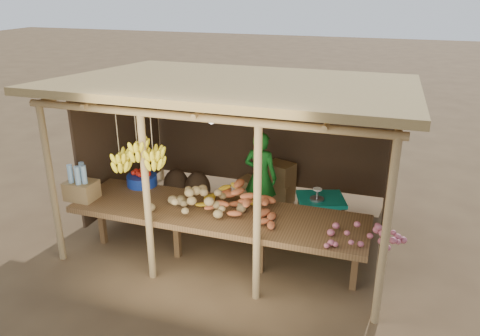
% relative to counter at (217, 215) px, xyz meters
% --- Properties ---
extents(ground, '(60.00, 60.00, 0.00)m').
position_rel_counter_xyz_m(ground, '(-0.00, 0.95, -0.74)').
color(ground, brown).
rests_on(ground, ground).
extents(stall_structure, '(4.70, 3.50, 2.43)m').
position_rel_counter_xyz_m(stall_structure, '(-0.05, 1.05, 1.19)').
color(stall_structure, '#A68555').
rests_on(stall_structure, ground).
extents(counter, '(3.90, 1.05, 0.80)m').
position_rel_counter_xyz_m(counter, '(0.00, 0.00, 0.00)').
color(counter, brown).
rests_on(counter, ground).
extents(potato_heap, '(1.25, 0.89, 0.37)m').
position_rel_counter_xyz_m(potato_heap, '(-0.26, -0.11, 0.25)').
color(potato_heap, '#967C4D').
rests_on(potato_heap, counter).
extents(sweet_potato_heap, '(1.18, 0.89, 0.36)m').
position_rel_counter_xyz_m(sweet_potato_heap, '(0.29, 0.05, 0.24)').
color(sweet_potato_heap, '#BC5A30').
rests_on(sweet_potato_heap, counter).
extents(onion_heap, '(0.99, 0.83, 0.36)m').
position_rel_counter_xyz_m(onion_heap, '(1.90, -0.26, 0.24)').
color(onion_heap, '#B25664').
rests_on(onion_heap, counter).
extents(banana_pile, '(0.71, 0.49, 0.35)m').
position_rel_counter_xyz_m(banana_pile, '(0.07, 0.23, 0.24)').
color(banana_pile, yellow).
rests_on(banana_pile, counter).
extents(tomato_basin, '(0.44, 0.44, 0.23)m').
position_rel_counter_xyz_m(tomato_basin, '(-1.35, 0.45, 0.16)').
color(tomato_basin, navy).
rests_on(tomato_basin, counter).
extents(bottle_box, '(0.41, 0.32, 0.51)m').
position_rel_counter_xyz_m(bottle_box, '(-1.90, -0.23, 0.26)').
color(bottle_box, olive).
rests_on(bottle_box, counter).
extents(vendor, '(0.57, 0.41, 1.47)m').
position_rel_counter_xyz_m(vendor, '(0.18, 1.44, -0.00)').
color(vendor, '#1A7622').
rests_on(vendor, ground).
extents(tarp_crate, '(0.83, 0.77, 0.81)m').
position_rel_counter_xyz_m(tarp_crate, '(1.17, 1.22, -0.41)').
color(tarp_crate, brown).
rests_on(tarp_crate, ground).
extents(carton_stack, '(1.02, 0.48, 0.71)m').
position_rel_counter_xyz_m(carton_stack, '(0.17, 2.14, -0.42)').
color(carton_stack, olive).
rests_on(carton_stack, ground).
extents(burlap_sacks, '(0.87, 0.46, 0.62)m').
position_rel_counter_xyz_m(burlap_sacks, '(-1.27, 1.80, -0.47)').
color(burlap_sacks, '#463220').
rests_on(burlap_sacks, ground).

